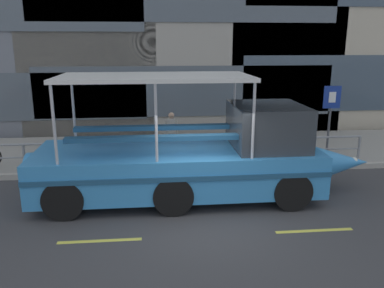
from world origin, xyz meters
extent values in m
plane|color=#3D3D3F|center=(0.00, 0.00, 0.00)|extent=(120.00, 120.00, 0.00)
cube|color=#99968E|center=(0.00, 5.60, 0.09)|extent=(32.00, 4.80, 0.18)
cube|color=#B2ADA3|center=(0.00, 3.11, 0.09)|extent=(32.00, 0.18, 0.18)
cube|color=#DBD64C|center=(-2.40, -1.13, 0.00)|extent=(1.80, 0.12, 0.01)
cube|color=#DBD64C|center=(2.40, -1.13, 0.00)|extent=(1.80, 0.12, 0.01)
cube|color=#4C5660|center=(-6.95, 8.37, 1.87)|extent=(10.93, 0.06, 2.05)
cube|color=#4C5660|center=(-6.95, 8.37, 5.60)|extent=(10.93, 0.06, 2.05)
cube|color=#4C5660|center=(0.29, 8.37, 2.03)|extent=(13.26, 0.06, 2.23)
cube|color=#3D4C5B|center=(8.77, 8.37, 2.31)|extent=(11.86, 0.06, 2.54)
cylinder|color=gray|center=(-0.52, 3.45, 1.03)|extent=(12.75, 0.07, 0.07)
cylinder|color=gray|center=(-0.52, 3.45, 0.61)|extent=(12.75, 0.06, 0.06)
cylinder|color=gray|center=(-5.31, 3.45, 0.61)|extent=(0.09, 0.09, 0.85)
cylinder|color=gray|center=(-3.71, 3.45, 0.61)|extent=(0.09, 0.09, 0.85)
cylinder|color=gray|center=(-2.12, 3.45, 0.61)|extent=(0.09, 0.09, 0.85)
cylinder|color=gray|center=(-0.52, 3.45, 0.61)|extent=(0.09, 0.09, 0.85)
cylinder|color=gray|center=(1.07, 3.45, 0.61)|extent=(0.09, 0.09, 0.85)
cylinder|color=gray|center=(2.66, 3.45, 0.61)|extent=(0.09, 0.09, 0.85)
cylinder|color=gray|center=(4.26, 3.45, 0.61)|extent=(0.09, 0.09, 0.85)
cylinder|color=gray|center=(5.85, 3.45, 0.61)|extent=(0.09, 0.09, 0.85)
cylinder|color=#4C4F54|center=(4.87, 3.82, 1.44)|extent=(0.08, 0.08, 2.51)
cube|color=navy|center=(4.87, 3.77, 2.34)|extent=(0.60, 0.04, 0.76)
cube|color=white|center=(4.87, 3.75, 2.34)|extent=(0.24, 0.01, 0.36)
cube|color=#388CD1|center=(-0.56, 1.23, 0.83)|extent=(7.52, 2.59, 1.11)
cone|color=#388CD1|center=(4.05, 1.23, 0.83)|extent=(1.69, 1.05, 1.05)
cylinder|color=#388CD1|center=(-4.32, 1.23, 0.83)|extent=(0.38, 1.05, 1.05)
cube|color=navy|center=(-0.56, -0.08, 0.97)|extent=(7.52, 0.04, 0.12)
sphere|color=white|center=(4.48, 1.23, 0.88)|extent=(0.22, 0.22, 0.22)
cube|color=#33383D|center=(1.89, 1.23, 1.95)|extent=(1.88, 2.17, 1.15)
cube|color=silver|center=(-1.12, 1.23, 3.29)|extent=(4.89, 2.38, 0.10)
cylinder|color=#B2B2B7|center=(1.21, 2.37, 2.31)|extent=(0.07, 0.07, 1.86)
cylinder|color=#B2B2B7|center=(1.21, 0.09, 2.31)|extent=(0.07, 0.07, 1.86)
cylinder|color=#B2B2B7|center=(-1.12, 2.37, 2.31)|extent=(0.07, 0.07, 1.86)
cylinder|color=#B2B2B7|center=(-1.12, 0.09, 2.31)|extent=(0.07, 0.07, 1.86)
cylinder|color=#B2B2B7|center=(-3.45, 2.37, 2.31)|extent=(0.07, 0.07, 1.86)
cylinder|color=#B2B2B7|center=(-3.45, 0.09, 2.31)|extent=(0.07, 0.07, 1.86)
cube|color=navy|center=(-1.12, 1.85, 1.83)|extent=(4.50, 0.28, 0.12)
cube|color=navy|center=(-1.12, 0.61, 1.83)|extent=(4.50, 0.28, 0.12)
cylinder|color=black|center=(2.27, 2.42, 0.50)|extent=(1.00, 0.28, 1.00)
cylinder|color=black|center=(2.27, 0.04, 0.50)|extent=(1.00, 0.28, 1.00)
cylinder|color=black|center=(-0.74, 2.42, 0.50)|extent=(1.00, 0.28, 1.00)
cylinder|color=black|center=(-0.74, 0.04, 0.50)|extent=(1.00, 0.28, 1.00)
cylinder|color=black|center=(-3.38, 2.42, 0.50)|extent=(1.00, 0.28, 1.00)
cylinder|color=black|center=(-3.38, 0.04, 0.50)|extent=(1.00, 0.28, 1.00)
cylinder|color=black|center=(3.35, 4.97, 0.62)|extent=(0.11, 0.11, 0.87)
cylinder|color=black|center=(3.45, 5.11, 0.62)|extent=(0.11, 0.11, 0.87)
cube|color=#B7B2A8|center=(3.40, 5.04, 1.36)|extent=(0.34, 0.38, 0.62)
cylinder|color=#B7B2A8|center=(3.28, 4.86, 1.33)|extent=(0.08, 0.08, 0.56)
cylinder|color=#B7B2A8|center=(3.53, 5.22, 1.33)|extent=(0.08, 0.08, 0.56)
sphere|color=beige|center=(3.40, 5.04, 1.81)|extent=(0.24, 0.24, 0.24)
cylinder|color=#1E2338|center=(-0.47, 4.89, 0.56)|extent=(0.10, 0.10, 0.76)
cylinder|color=#1E2338|center=(-0.62, 4.91, 0.56)|extent=(0.10, 0.10, 0.76)
cube|color=#B7B2A8|center=(-0.55, 4.90, 1.21)|extent=(0.31, 0.20, 0.54)
cylinder|color=#B7B2A8|center=(-0.36, 4.88, 1.19)|extent=(0.07, 0.07, 0.49)
cylinder|color=#B7B2A8|center=(-0.74, 4.93, 1.19)|extent=(0.07, 0.07, 0.49)
sphere|color=tan|center=(-0.55, 4.90, 1.61)|extent=(0.21, 0.21, 0.21)
camera|label=1|loc=(-1.16, -8.87, 4.16)|focal=36.44mm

